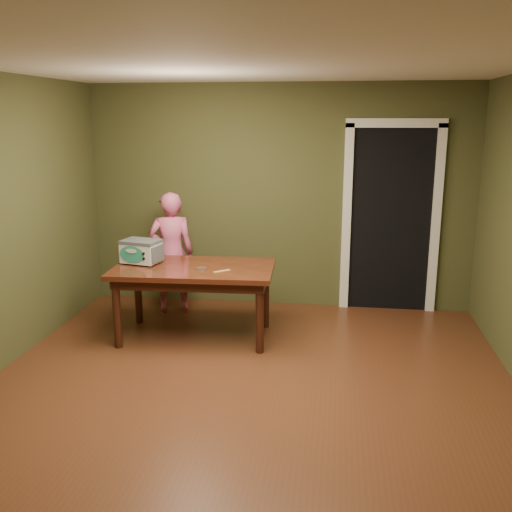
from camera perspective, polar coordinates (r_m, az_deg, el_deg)
The scene contains 8 objects.
floor at distance 4.73m, azimuth -1.20°, elevation -14.20°, with size 5.00×5.00×0.00m, color #4F2A16.
room_shell at distance 4.21m, azimuth -1.32°, elevation 6.81°, with size 4.52×5.02×2.61m.
doorway at distance 7.02m, azimuth 13.11°, elevation 3.88°, with size 1.10×0.66×2.25m.
dining_table at distance 5.80m, azimuth -6.22°, elevation -2.00°, with size 1.64×0.98×0.75m.
toy_oven at distance 5.95m, azimuth -11.41°, elevation 0.53°, with size 0.44×0.34×0.24m.
baking_pan at distance 5.64m, azimuth -5.47°, elevation -1.24°, with size 0.10×0.10×0.02m.
spatula at distance 5.56m, azimuth -3.42°, elevation -1.51°, with size 0.18×0.03×0.01m, color tan.
child at distance 6.60m, azimuth -8.44°, elevation 0.33°, with size 0.51×0.34×1.40m, color #D25682.
Camera 1 is at (0.69, -4.12, 2.21)m, focal length 40.00 mm.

